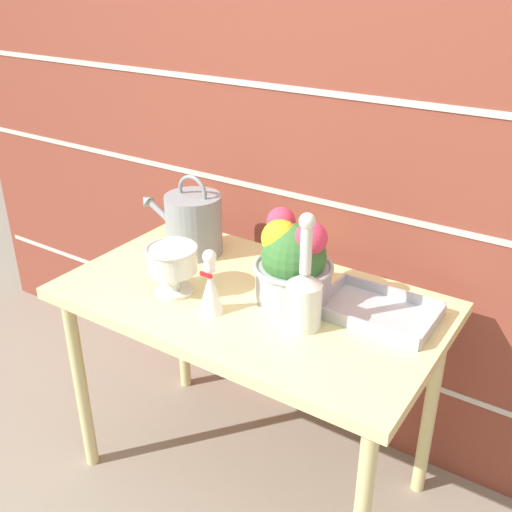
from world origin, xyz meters
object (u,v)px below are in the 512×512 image
wire_tray (378,312)px  flower_planter (293,262)px  figurine_vase (211,287)px  crystal_pedestal_bowl (172,263)px  glass_decanter (304,293)px  watering_can (193,223)px

wire_tray → flower_planter: bearing=-169.4°
flower_planter → figurine_vase: size_ratio=1.35×
flower_planter → wire_tray: (0.26, 0.05, -0.11)m
crystal_pedestal_bowl → glass_decanter: size_ratio=0.47×
flower_planter → glass_decanter: glass_decanter is taller
glass_decanter → wire_tray: (0.15, 0.17, -0.10)m
crystal_pedestal_bowl → watering_can: bearing=116.1°
flower_planter → crystal_pedestal_bowl: bearing=-151.8°
crystal_pedestal_bowl → flower_planter: bearing=28.2°
watering_can → figurine_vase: watering_can is taller
crystal_pedestal_bowl → figurine_vase: figurine_vase is taller
figurine_vase → flower_planter: bearing=52.6°
crystal_pedestal_bowl → figurine_vase: 0.17m
glass_decanter → figurine_vase: glass_decanter is taller
crystal_pedestal_bowl → flower_planter: size_ratio=0.60×
wire_tray → watering_can: bearing=176.9°
watering_can → flower_planter: watering_can is taller
watering_can → crystal_pedestal_bowl: bearing=-63.9°
watering_can → figurine_vase: bearing=-44.5°
figurine_vase → glass_decanter: bearing=17.0°
crystal_pedestal_bowl → flower_planter: (0.32, 0.17, 0.02)m
watering_can → figurine_vase: 0.41m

